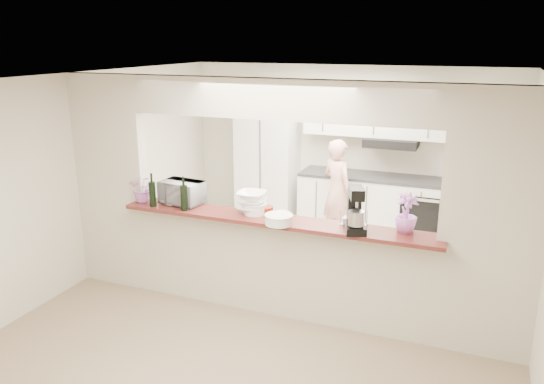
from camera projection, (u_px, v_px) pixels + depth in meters
The scene contains 19 objects.
floor at pixel (276, 312), 5.78m from camera, with size 6.00×6.00×0.00m, color gray.
tile_overlay at pixel (318, 259), 7.16m from camera, with size 5.00×2.90×0.01m, color beige.
partition at pixel (276, 181), 5.36m from camera, with size 5.00×0.15×2.50m.
bar_counter at pixel (276, 263), 5.61m from camera, with size 3.40×0.38×1.09m.
kitchen_cabinets at pixel (330, 169), 8.00m from camera, with size 3.15×0.62×2.25m.
refrigerator at pixel (488, 193), 7.17m from camera, with size 0.75×0.70×1.70m, color #B6B6BB.
flower_left at pixel (143, 188), 5.96m from camera, with size 0.28×0.24×0.31m, color pink.
wine_bottle_a at pixel (152, 193), 5.80m from camera, with size 0.07×0.07×0.37m.
wine_bottle_b at pixel (184, 197), 5.66m from camera, with size 0.07×0.07×0.37m.
toaster_oven at pixel (182, 193), 5.89m from camera, with size 0.46×0.31×0.26m, color #9D9DA2.
serving_bowls at pixel (252, 202), 5.59m from camera, with size 0.30×0.30×0.22m, color white.
plate_stack_a at pixel (255, 208), 5.57m from camera, with size 0.25×0.25×0.11m.
plate_stack_b at pixel (279, 219), 5.25m from camera, with size 0.28×0.28×0.10m.
red_bowl at pixel (266, 210), 5.59m from camera, with size 0.16×0.16×0.07m, color maroon.
tan_bowl at pixel (282, 215), 5.42m from camera, with size 0.15×0.15×0.07m, color beige.
utensil_caddy at pixel (354, 216), 5.21m from camera, with size 0.26×0.17×0.23m.
stand_mixer at pixel (355, 211), 5.02m from camera, with size 0.28×0.34×0.44m.
flower_right at pixel (406, 213), 5.00m from camera, with size 0.21×0.21×0.38m, color #A961B4.
person at pixel (337, 192), 7.60m from camera, with size 0.55×0.36×1.51m, color #DA9C8D.
Camera 1 is at (1.88, -4.83, 2.86)m, focal length 35.00 mm.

